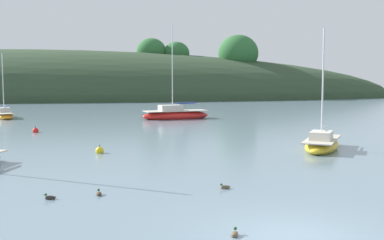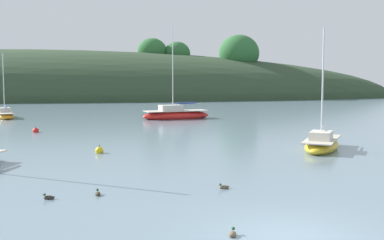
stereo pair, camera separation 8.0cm
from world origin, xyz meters
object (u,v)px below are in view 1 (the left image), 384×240
object	(u,v)px
duck_straggler	(99,194)
duck_lead	(235,234)
duck_lone_left	(225,187)
sailboat_orange_cutter	(4,115)
sailboat_blue_center	(175,115)
mooring_buoy_inner	(36,131)
sailboat_teal_outer	(322,144)
mooring_buoy_channel	(100,151)
duck_trailing	(50,198)

from	to	relation	value
duck_straggler	duck_lead	world-z (taller)	same
duck_lone_left	duck_straggler	size ratio (longest dim) A/B	1.00
sailboat_orange_cutter	duck_lead	bearing A→B (deg)	-68.16
sailboat_blue_center	mooring_buoy_inner	bearing A→B (deg)	-137.96
sailboat_orange_cutter	duck_straggler	size ratio (longest dim) A/B	15.42
sailboat_teal_outer	sailboat_orange_cutter	distance (m)	33.22
sailboat_orange_cutter	mooring_buoy_channel	world-z (taller)	sailboat_orange_cutter
sailboat_blue_center	duck_straggler	size ratio (longest dim) A/B	22.03
mooring_buoy_inner	duck_straggler	xyz separation A→B (m)	(5.85, -19.68, -0.07)
duck_trailing	sailboat_teal_outer	bearing A→B (deg)	34.89
sailboat_teal_outer	duck_trailing	size ratio (longest dim) A/B	16.16
sailboat_blue_center	mooring_buoy_channel	bearing A→B (deg)	-106.28
duck_trailing	duck_lead	xyz separation A→B (m)	(5.28, -4.39, 0.00)
sailboat_blue_center	duck_lone_left	distance (m)	29.47
sailboat_teal_outer	duck_lone_left	size ratio (longest dim) A/B	16.17
duck_lead	duck_straggler	bearing A→B (deg)	128.05
duck_lone_left	mooring_buoy_channel	bearing A→B (deg)	119.55
sailboat_orange_cutter	mooring_buoy_inner	bearing A→B (deg)	-67.28
mooring_buoy_channel	duck_straggler	xyz separation A→B (m)	(0.56, -9.30, -0.07)
sailboat_orange_cutter	duck_lead	size ratio (longest dim) A/B	15.72
duck_straggler	duck_lead	size ratio (longest dim) A/B	1.02
mooring_buoy_channel	sailboat_orange_cutter	bearing A→B (deg)	114.65
duck_lead	mooring_buoy_inner	bearing A→B (deg)	111.37
mooring_buoy_inner	duck_straggler	world-z (taller)	mooring_buoy_inner
mooring_buoy_inner	duck_straggler	distance (m)	20.53
sailboat_teal_outer	mooring_buoy_channel	size ratio (longest dim) A/B	12.75
sailboat_orange_cutter	duck_trailing	distance (m)	34.58
sailboat_orange_cutter	duck_lead	xyz separation A→B (m)	(15.06, -37.56, -0.27)
duck_trailing	mooring_buoy_inner	bearing A→B (deg)	102.04
sailboat_orange_cutter	duck_trailing	size ratio (longest dim) A/B	15.43
sailboat_blue_center	mooring_buoy_inner	distance (m)	15.21
mooring_buoy_inner	sailboat_orange_cutter	bearing A→B (deg)	112.72
duck_trailing	duck_straggler	xyz separation A→B (m)	(1.58, 0.34, 0.00)
mooring_buoy_channel	duck_straggler	world-z (taller)	mooring_buoy_channel
sailboat_teal_outer	duck_lead	bearing A→B (deg)	-120.38
sailboat_blue_center	mooring_buoy_inner	xyz separation A→B (m)	(-11.29, -10.18, -0.29)
sailboat_blue_center	duck_trailing	size ratio (longest dim) A/B	22.05
duck_straggler	sailboat_teal_outer	bearing A→B (deg)	37.31
sailboat_blue_center	duck_straggler	bearing A→B (deg)	-100.33
sailboat_teal_outer	duck_lead	world-z (taller)	sailboat_teal_outer
sailboat_blue_center	duck_lead	xyz separation A→B (m)	(-1.74, -34.59, -0.36)
sailboat_orange_cutter	duck_trailing	world-z (taller)	sailboat_orange_cutter
mooring_buoy_inner	duck_lone_left	size ratio (longest dim) A/B	1.27
mooring_buoy_inner	mooring_buoy_channel	bearing A→B (deg)	-62.99
sailboat_teal_outer	duck_lone_left	xyz separation A→B (m)	(-7.22, -8.51, -0.27)
duck_trailing	duck_lead	size ratio (longest dim) A/B	1.02
mooring_buoy_channel	duck_straggler	distance (m)	9.32
sailboat_teal_outer	duck_trailing	xyz separation A→B (m)	(-13.28, -9.26, -0.27)
sailboat_teal_outer	mooring_buoy_inner	bearing A→B (deg)	148.50
mooring_buoy_inner	sailboat_blue_center	bearing A→B (deg)	42.04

